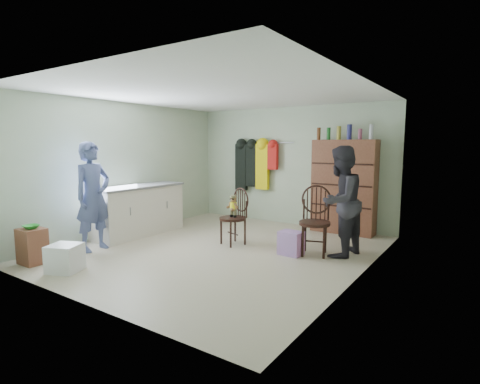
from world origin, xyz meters
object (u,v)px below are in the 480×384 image
Objects in this scene: chair_front at (235,212)px; dresser at (344,186)px; chair_far at (315,218)px; counter at (139,210)px.

chair_front is 0.47× the size of dresser.
chair_front is at bearing -123.97° from dresser.
chair_far reaches higher than chair_front.
counter is 3.37m from chair_far.
chair_front is (1.94, 0.43, 0.09)m from counter.
dresser is (3.20, 2.30, 0.44)m from counter.
counter is 1.91× the size of chair_front.
dresser reaches higher than counter.
chair_front reaches higher than counter.
chair_front is 1.38m from chair_far.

